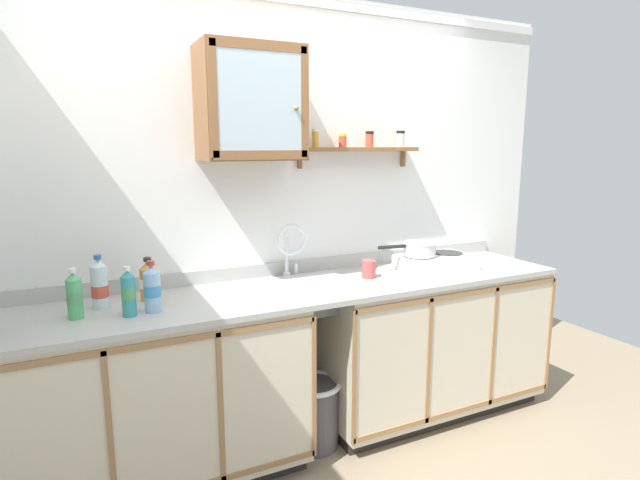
# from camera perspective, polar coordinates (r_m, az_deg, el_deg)

# --- Properties ---
(floor) EXTENTS (6.15, 6.15, 0.00)m
(floor) POSITION_cam_1_polar(r_m,az_deg,el_deg) (2.93, 2.26, -24.64)
(floor) COLOR gray
(floor) RESTS_ON ground
(back_wall) EXTENTS (3.75, 0.07, 2.53)m
(back_wall) POSITION_cam_1_polar(r_m,az_deg,el_deg) (3.05, -3.76, 2.76)
(back_wall) COLOR white
(back_wall) RESTS_ON ground
(lower_cabinet_run) EXTENTS (1.45, 0.63, 0.89)m
(lower_cabinet_run) POSITION_cam_1_polar(r_m,az_deg,el_deg) (2.77, -17.74, -16.45)
(lower_cabinet_run) COLOR black
(lower_cabinet_run) RESTS_ON ground
(lower_cabinet_run_right) EXTENTS (1.47, 0.63, 0.89)m
(lower_cabinet_run_right) POSITION_cam_1_polar(r_m,az_deg,el_deg) (3.39, 12.01, -11.08)
(lower_cabinet_run_right) COLOR black
(lower_cabinet_run_right) RESTS_ON ground
(countertop) EXTENTS (3.11, 0.65, 0.03)m
(countertop) POSITION_cam_1_polar(r_m,az_deg,el_deg) (2.82, -1.08, -5.45)
(countertop) COLOR #B2B2AD
(countertop) RESTS_ON lower_cabinet_run
(backsplash) EXTENTS (3.11, 0.02, 0.08)m
(backsplash) POSITION_cam_1_polar(r_m,az_deg,el_deg) (3.08, -3.45, -3.08)
(backsplash) COLOR #B2B2AD
(backsplash) RESTS_ON countertop
(sink) EXTENTS (0.49, 0.45, 0.46)m
(sink) POSITION_cam_1_polar(r_m,az_deg,el_deg) (2.86, -1.62, -5.34)
(sink) COLOR silver
(sink) RESTS_ON countertop
(hot_plate_stove) EXTENTS (0.46, 0.29, 0.09)m
(hot_plate_stove) POSITION_cam_1_polar(r_m,az_deg,el_deg) (3.27, 12.82, -2.43)
(hot_plate_stove) COLOR silver
(hot_plate_stove) RESTS_ON countertop
(saucepan) EXTENTS (0.38, 0.20, 0.08)m
(saucepan) POSITION_cam_1_polar(r_m,az_deg,el_deg) (3.19, 11.02, -0.93)
(saucepan) COLOR silver
(saucepan) RESTS_ON hot_plate_stove
(bottle_water_blue_0) EXTENTS (0.08, 0.08, 0.24)m
(bottle_water_blue_0) POSITION_cam_1_polar(r_m,az_deg,el_deg) (2.49, -18.26, -5.21)
(bottle_water_blue_0) COLOR #8CB7E0
(bottle_water_blue_0) RESTS_ON countertop
(bottle_water_clear_1) EXTENTS (0.08, 0.08, 0.26)m
(bottle_water_clear_1) POSITION_cam_1_polar(r_m,az_deg,el_deg) (2.63, -23.43, -4.66)
(bottle_water_clear_1) COLOR silver
(bottle_water_clear_1) RESTS_ON countertop
(bottle_detergent_teal_2) EXTENTS (0.06, 0.06, 0.23)m
(bottle_detergent_teal_2) POSITION_cam_1_polar(r_m,az_deg,el_deg) (2.46, -20.64, -5.59)
(bottle_detergent_teal_2) COLOR teal
(bottle_detergent_teal_2) RESTS_ON countertop
(bottle_juice_amber_3) EXTENTS (0.09, 0.09, 0.22)m
(bottle_juice_amber_3) POSITION_cam_1_polar(r_m,az_deg,el_deg) (2.68, -18.63, -4.38)
(bottle_juice_amber_3) COLOR gold
(bottle_juice_amber_3) RESTS_ON countertop
(bottle_soda_green_4) EXTENTS (0.07, 0.07, 0.23)m
(bottle_soda_green_4) POSITION_cam_1_polar(r_m,az_deg,el_deg) (2.53, -25.79, -5.65)
(bottle_soda_green_4) COLOR #4CB266
(bottle_soda_green_4) RESTS_ON countertop
(mug) EXTENTS (0.12, 0.08, 0.10)m
(mug) POSITION_cam_1_polar(r_m,az_deg,el_deg) (2.99, 5.51, -3.24)
(mug) COLOR #B24C47
(mug) RESTS_ON countertop
(wall_cabinet) EXTENTS (0.53, 0.34, 0.58)m
(wall_cabinet) POSITION_cam_1_polar(r_m,az_deg,el_deg) (2.76, -7.77, 14.91)
(wall_cabinet) COLOR brown
(spice_shelf) EXTENTS (0.79, 0.14, 0.23)m
(spice_shelf) POSITION_cam_1_polar(r_m,az_deg,el_deg) (3.14, 4.48, 10.30)
(spice_shelf) COLOR brown
(trash_bin) EXTENTS (0.32, 0.32, 0.39)m
(trash_bin) POSITION_cam_1_polar(r_m,az_deg,el_deg) (3.04, -0.72, -18.66)
(trash_bin) COLOR #4C4C51
(trash_bin) RESTS_ON ground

